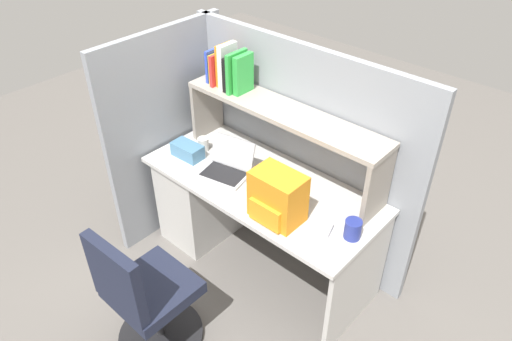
% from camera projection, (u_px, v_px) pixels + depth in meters
% --- Properties ---
extents(ground_plane, '(8.00, 8.00, 0.00)m').
position_uv_depth(ground_plane, '(261.00, 261.00, 3.50)').
color(ground_plane, slate).
extents(desk, '(1.60, 0.70, 0.73)m').
position_uv_depth(desk, '(221.00, 196.00, 3.47)').
color(desk, silver).
rests_on(desk, ground_plane).
extents(cubicle_partition_rear, '(1.84, 0.05, 1.55)m').
position_uv_depth(cubicle_partition_rear, '(298.00, 152.00, 3.27)').
color(cubicle_partition_rear, gray).
rests_on(cubicle_partition_rear, ground_plane).
extents(cubicle_partition_left, '(0.05, 1.06, 1.55)m').
position_uv_depth(cubicle_partition_left, '(169.00, 133.00, 3.47)').
color(cubicle_partition_left, gray).
rests_on(cubicle_partition_left, ground_plane).
extents(overhead_hutch, '(1.44, 0.28, 0.45)m').
position_uv_depth(overhead_hutch, '(283.00, 123.00, 2.98)').
color(overhead_hutch, gray).
rests_on(overhead_hutch, desk).
extents(reference_books_on_shelf, '(0.30, 0.18, 0.30)m').
position_uv_depth(reference_books_on_shelf, '(229.00, 69.00, 3.09)').
color(reference_books_on_shelf, blue).
rests_on(reference_books_on_shelf, overhead_hutch).
extents(laptop, '(0.36, 0.32, 0.22)m').
position_uv_depth(laptop, '(227.00, 166.00, 3.12)').
color(laptop, '#B7BABF').
rests_on(laptop, desk).
extents(backpack, '(0.30, 0.23, 0.31)m').
position_uv_depth(backpack, '(277.00, 197.00, 2.71)').
color(backpack, orange).
rests_on(backpack, desk).
extents(computer_mouse, '(0.09, 0.12, 0.03)m').
position_uv_depth(computer_mouse, '(326.00, 229.00, 2.69)').
color(computer_mouse, silver).
rests_on(computer_mouse, desk).
extents(paper_cup, '(0.08, 0.08, 0.10)m').
position_uv_depth(paper_cup, '(203.00, 144.00, 3.34)').
color(paper_cup, white).
rests_on(paper_cup, desk).
extents(tissue_box, '(0.23, 0.13, 0.10)m').
position_uv_depth(tissue_box, '(188.00, 151.00, 3.27)').
color(tissue_box, teal).
rests_on(tissue_box, desk).
extents(snack_canister, '(0.10, 0.10, 0.12)m').
position_uv_depth(snack_canister, '(353.00, 229.00, 2.63)').
color(snack_canister, navy).
rests_on(snack_canister, desk).
extents(office_chair, '(0.52, 0.52, 0.93)m').
position_uv_depth(office_chair, '(146.00, 301.00, 2.72)').
color(office_chair, black).
rests_on(office_chair, ground_plane).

